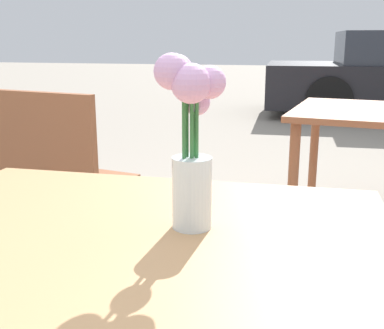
{
  "coord_description": "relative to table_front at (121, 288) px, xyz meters",
  "views": [
    {
      "loc": [
        0.3,
        -0.74,
        1.05
      ],
      "look_at": [
        0.11,
        0.1,
        0.83
      ],
      "focal_mm": 45.0,
      "sensor_mm": 36.0,
      "label": 1
    }
  ],
  "objects": [
    {
      "name": "flower_vase",
      "position": [
        0.11,
        0.09,
        0.26
      ],
      "size": [
        0.12,
        0.12,
        0.33
      ],
      "color": "silver",
      "rests_on": "table_front"
    },
    {
      "name": "table_back",
      "position": [
        0.64,
        1.83,
        -0.02
      ],
      "size": [
        0.85,
        0.91,
        0.71
      ],
      "color": "brown",
      "rests_on": "ground_plane"
    },
    {
      "name": "table_front",
      "position": [
        0.0,
        0.0,
        0.0
      ],
      "size": [
        0.99,
        0.83,
        0.7
      ],
      "color": "tan",
      "rests_on": "ground_plane"
    }
  ]
}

